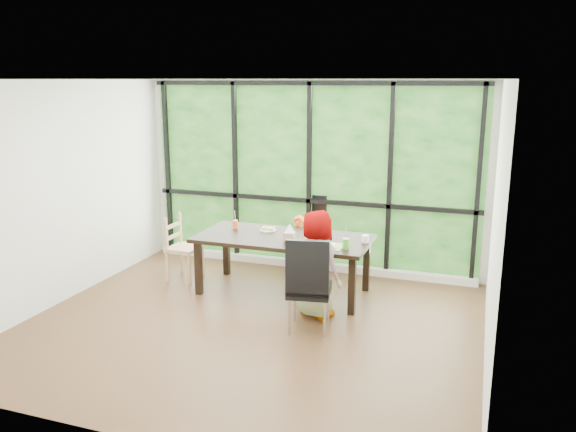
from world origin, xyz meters
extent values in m
plane|color=black|center=(0.00, 0.00, 0.00)|extent=(5.00, 5.00, 0.00)
plane|color=silver|center=(0.00, 2.25, 1.35)|extent=(5.00, 0.00, 5.00)
cube|color=#144B15|center=(0.00, 2.23, 1.35)|extent=(4.80, 0.02, 2.65)
cube|color=silver|center=(0.00, 2.15, 0.05)|extent=(4.80, 0.12, 0.10)
cube|color=black|center=(0.00, 1.09, 0.38)|extent=(2.26, 1.15, 0.75)
cube|color=black|center=(0.00, 2.07, 0.54)|extent=(0.52, 0.52, 1.08)
cube|color=black|center=(0.65, 0.11, 0.54)|extent=(0.53, 0.53, 1.08)
cube|color=tan|center=(-1.45, 1.12, 0.45)|extent=(0.41, 0.43, 0.90)
imported|color=#EF5B1E|center=(0.00, 1.72, 0.44)|extent=(0.37, 0.30, 0.88)
imported|color=gray|center=(0.65, 0.51, 0.63)|extent=(0.73, 0.62, 1.27)
cube|color=tan|center=(0.60, 0.85, 0.75)|extent=(0.47, 0.34, 0.01)
cylinder|color=white|center=(-0.29, 1.31, 0.76)|extent=(0.21, 0.21, 0.01)
cylinder|color=white|center=(0.61, 0.88, 0.76)|extent=(0.24, 0.24, 0.01)
cylinder|color=#FF611D|center=(-0.75, 1.27, 0.81)|extent=(0.07, 0.07, 0.11)
cylinder|color=#56BC37|center=(0.88, 0.81, 0.81)|extent=(0.08, 0.08, 0.13)
cylinder|color=white|center=(1.04, 1.17, 0.80)|extent=(0.09, 0.09, 0.09)
cube|color=tan|center=(0.15, 0.92, 0.81)|extent=(0.13, 0.13, 0.11)
cylinder|color=white|center=(-0.75, 1.27, 0.90)|extent=(0.01, 0.04, 0.20)
cylinder|color=pink|center=(0.88, 0.81, 0.92)|extent=(0.01, 0.04, 0.20)
cone|color=white|center=(0.15, 0.92, 0.92)|extent=(0.12, 0.12, 0.11)
camera|label=1|loc=(2.37, -5.53, 2.70)|focal=35.75mm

